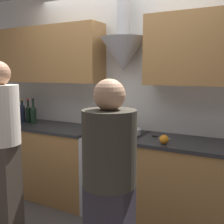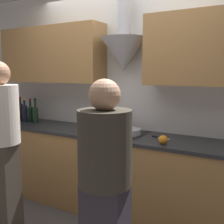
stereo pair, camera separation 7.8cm
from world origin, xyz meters
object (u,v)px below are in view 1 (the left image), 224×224
person_foreground_left (2,145)px  person_foreground_right (109,183)px  wine_bottle_3 (22,112)px  mixing_bowl (128,131)px  wine_bottle_1 (12,110)px  wine_bottle_4 (28,113)px  stock_pot (108,124)px  wine_bottle_2 (18,111)px  wine_bottle_5 (33,114)px  orange_fruit (164,139)px  stove_range (116,173)px  wine_bottle_0 (7,111)px

person_foreground_left → person_foreground_right: 1.17m
wine_bottle_3 → mixing_bowl: (1.57, 0.02, -0.10)m
wine_bottle_1 → wine_bottle_4: (0.30, 0.00, -0.02)m
wine_bottle_4 → stock_pot: (1.21, 0.02, -0.04)m
wine_bottle_2 → person_foreground_left: bearing=-48.6°
mixing_bowl → wine_bottle_2: bearing=179.7°
person_foreground_left → mixing_bowl: bearing=53.8°
wine_bottle_5 → orange_fruit: (1.85, -0.21, -0.08)m
wine_bottle_5 → orange_fruit: bearing=-6.4°
stove_range → orange_fruit: 0.81m
mixing_bowl → person_foreground_left: 1.28m
stove_range → person_foreground_right: 1.29m
wine_bottle_1 → wine_bottle_5: (0.40, -0.00, -0.02)m
person_foreground_right → wine_bottle_3: bearing=150.5°
wine_bottle_3 → person_foreground_right: bearing=-29.5°
mixing_bowl → person_foreground_right: (0.40, -1.13, -0.10)m
wine_bottle_0 → wine_bottle_1: wine_bottle_1 is taller
wine_bottle_1 → stock_pot: bearing=0.9°
mixing_bowl → orange_fruit: size_ratio=3.13×
wine_bottle_4 → person_foreground_right: 2.20m
wine_bottle_0 → wine_bottle_2: 0.19m
wine_bottle_4 → person_foreground_left: size_ratio=0.19×
wine_bottle_2 → wine_bottle_4: 0.20m
person_foreground_left → person_foreground_right: person_foreground_left is taller
person_foreground_left → wine_bottle_5: bearing=121.1°
stove_range → stock_pot: (-0.14, 0.04, 0.54)m
wine_bottle_0 → mixing_bowl: bearing=0.4°
wine_bottle_2 → mixing_bowl: wine_bottle_2 is taller
wine_bottle_5 → person_foreground_right: size_ratio=0.21×
wine_bottle_1 → stock_pot: size_ratio=1.38×
wine_bottle_1 → person_foreground_right: 2.47m
wine_bottle_1 → person_foreground_right: (2.18, -1.13, -0.21)m
wine_bottle_4 → orange_fruit: (1.95, -0.22, -0.08)m
mixing_bowl → person_foreground_left: size_ratio=0.16×
stove_range → wine_bottle_0: (-1.74, 0.01, 0.58)m
wine_bottle_5 → orange_fruit: 1.87m
wine_bottle_0 → mixing_bowl: (1.87, 0.01, -0.10)m
wine_bottle_4 → mixing_bowl: bearing=-0.1°
wine_bottle_5 → stove_range: bearing=-0.7°
wine_bottle_5 → person_foreground_left: (0.62, -1.03, -0.11)m
stove_range → wine_bottle_3: 1.55m
orange_fruit → stove_range: bearing=162.4°
wine_bottle_5 → stock_pot: 1.11m
wine_bottle_0 → mixing_bowl: wine_bottle_0 is taller
stove_range → mixing_bowl: (0.14, 0.02, 0.48)m
stove_range → wine_bottle_3: bearing=179.8°
wine_bottle_2 → orange_fruit: 2.17m
stove_range → person_foreground_left: size_ratio=0.54×
wine_bottle_2 → wine_bottle_5: size_ratio=1.02×
wine_bottle_1 → stock_pot: wine_bottle_1 is taller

